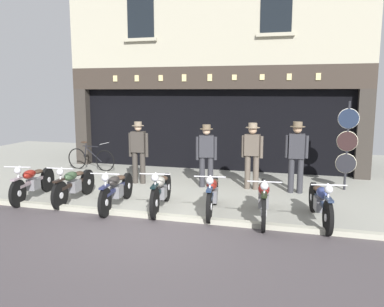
{
  "coord_description": "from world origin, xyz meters",
  "views": [
    {
      "loc": [
        2.87,
        -7.08,
        2.53
      ],
      "look_at": [
        0.14,
        2.55,
        0.95
      ],
      "focal_mm": 36.92,
      "sensor_mm": 36.0,
      "label": 1
    }
  ],
  "objects_px": {
    "motorcycle_far_left": "(33,182)",
    "advert_board_near": "(154,114)",
    "motorcycle_right": "(263,198)",
    "leaning_bicycle": "(91,158)",
    "assistant_far_right": "(297,153)",
    "motorcycle_center_right": "(212,193)",
    "motorcycle_left": "(74,184)",
    "salesman_left": "(139,149)",
    "shopkeeper_center": "(206,153)",
    "motorcycle_far_right": "(321,202)",
    "motorcycle_center": "(161,190)",
    "salesman_right": "(252,152)",
    "motorcycle_center_left": "(116,189)",
    "tyre_sign_pole": "(347,142)"
  },
  "relations": [
    {
      "from": "motorcycle_left",
      "to": "shopkeeper_center",
      "type": "xyz_separation_m",
      "value": [
        2.61,
        2.21,
        0.51
      ]
    },
    {
      "from": "motorcycle_left",
      "to": "shopkeeper_center",
      "type": "bearing_deg",
      "value": -143.76
    },
    {
      "from": "motorcycle_center_left",
      "to": "motorcycle_center",
      "type": "bearing_deg",
      "value": 179.69
    },
    {
      "from": "motorcycle_center",
      "to": "leaning_bicycle",
      "type": "height_order",
      "value": "motorcycle_center"
    },
    {
      "from": "motorcycle_far_left",
      "to": "motorcycle_left",
      "type": "distance_m",
      "value": 1.05
    },
    {
      "from": "motorcycle_right",
      "to": "assistant_far_right",
      "type": "xyz_separation_m",
      "value": [
        0.56,
        2.35,
        0.58
      ]
    },
    {
      "from": "assistant_far_right",
      "to": "motorcycle_center_left",
      "type": "bearing_deg",
      "value": 31.03
    },
    {
      "from": "motorcycle_center_right",
      "to": "motorcycle_far_right",
      "type": "distance_m",
      "value": 2.15
    },
    {
      "from": "assistant_far_right",
      "to": "motorcycle_far_left",
      "type": "bearing_deg",
      "value": 19.73
    },
    {
      "from": "motorcycle_far_left",
      "to": "motorcycle_center",
      "type": "relative_size",
      "value": 1.0
    },
    {
      "from": "shopkeeper_center",
      "to": "salesman_right",
      "type": "xyz_separation_m",
      "value": [
        1.2,
        0.1,
        0.05
      ]
    },
    {
      "from": "motorcycle_far_right",
      "to": "salesman_left",
      "type": "height_order",
      "value": "salesman_left"
    },
    {
      "from": "motorcycle_right",
      "to": "shopkeeper_center",
      "type": "height_order",
      "value": "shopkeeper_center"
    },
    {
      "from": "motorcycle_far_left",
      "to": "salesman_left",
      "type": "relative_size",
      "value": 1.16
    },
    {
      "from": "motorcycle_far_left",
      "to": "motorcycle_center_left",
      "type": "xyz_separation_m",
      "value": [
        2.21,
        -0.08,
        -0.0
      ]
    },
    {
      "from": "motorcycle_far_right",
      "to": "salesman_right",
      "type": "relative_size",
      "value": 1.15
    },
    {
      "from": "tyre_sign_pole",
      "to": "motorcycle_far_left",
      "type": "bearing_deg",
      "value": -157.64
    },
    {
      "from": "motorcycle_center_right",
      "to": "motorcycle_left",
      "type": "bearing_deg",
      "value": -7.26
    },
    {
      "from": "motorcycle_far_left",
      "to": "motorcycle_right",
      "type": "xyz_separation_m",
      "value": [
        5.4,
        -0.05,
        0.02
      ]
    },
    {
      "from": "motorcycle_center",
      "to": "salesman_right",
      "type": "xyz_separation_m",
      "value": [
        1.64,
        2.35,
        0.55
      ]
    },
    {
      "from": "salesman_right",
      "to": "motorcycle_center",
      "type": "bearing_deg",
      "value": 58.48
    },
    {
      "from": "motorcycle_center_left",
      "to": "salesman_left",
      "type": "distance_m",
      "value": 2.38
    },
    {
      "from": "motorcycle_center",
      "to": "advert_board_near",
      "type": "xyz_separation_m",
      "value": [
        -1.97,
        4.72,
        1.33
      ]
    },
    {
      "from": "assistant_far_right",
      "to": "advert_board_near",
      "type": "distance_m",
      "value": 5.37
    },
    {
      "from": "motorcycle_far_right",
      "to": "assistant_far_right",
      "type": "bearing_deg",
      "value": -86.32
    },
    {
      "from": "salesman_left",
      "to": "tyre_sign_pole",
      "type": "xyz_separation_m",
      "value": [
        5.43,
        0.76,
        0.31
      ]
    },
    {
      "from": "salesman_left",
      "to": "salesman_right",
      "type": "relative_size",
      "value": 0.99
    },
    {
      "from": "motorcycle_center",
      "to": "shopkeeper_center",
      "type": "bearing_deg",
      "value": -110.13
    },
    {
      "from": "assistant_far_right",
      "to": "leaning_bicycle",
      "type": "distance_m",
      "value": 6.64
    },
    {
      "from": "leaning_bicycle",
      "to": "motorcycle_center_right",
      "type": "bearing_deg",
      "value": 59.97
    },
    {
      "from": "salesman_left",
      "to": "assistant_far_right",
      "type": "relative_size",
      "value": 0.96
    },
    {
      "from": "salesman_right",
      "to": "advert_board_near",
      "type": "bearing_deg",
      "value": -29.83
    },
    {
      "from": "motorcycle_left",
      "to": "advert_board_near",
      "type": "xyz_separation_m",
      "value": [
        0.19,
        4.68,
        1.34
      ]
    },
    {
      "from": "assistant_far_right",
      "to": "advert_board_near",
      "type": "bearing_deg",
      "value": -28.85
    },
    {
      "from": "motorcycle_center_left",
      "to": "motorcycle_far_left",
      "type": "bearing_deg",
      "value": -9.08
    },
    {
      "from": "motorcycle_far_left",
      "to": "advert_board_near",
      "type": "xyz_separation_m",
      "value": [
        1.24,
        4.76,
        1.35
      ]
    },
    {
      "from": "tyre_sign_pole",
      "to": "leaning_bicycle",
      "type": "distance_m",
      "value": 7.79
    },
    {
      "from": "motorcycle_left",
      "to": "motorcycle_far_right",
      "type": "bearing_deg",
      "value": 175.61
    },
    {
      "from": "motorcycle_far_left",
      "to": "advert_board_near",
      "type": "height_order",
      "value": "advert_board_near"
    },
    {
      "from": "motorcycle_left",
      "to": "salesman_left",
      "type": "xyz_separation_m",
      "value": [
        0.71,
        2.12,
        0.53
      ]
    },
    {
      "from": "motorcycle_center",
      "to": "motorcycle_center_right",
      "type": "relative_size",
      "value": 1.02
    },
    {
      "from": "motorcycle_far_left",
      "to": "motorcycle_center_left",
      "type": "relative_size",
      "value": 0.97
    },
    {
      "from": "motorcycle_right",
      "to": "motorcycle_far_right",
      "type": "height_order",
      "value": "motorcycle_right"
    },
    {
      "from": "motorcycle_center",
      "to": "assistant_far_right",
      "type": "xyz_separation_m",
      "value": [
        2.75,
        2.27,
        0.58
      ]
    },
    {
      "from": "shopkeeper_center",
      "to": "motorcycle_far_left",
      "type": "bearing_deg",
      "value": 18.23
    },
    {
      "from": "motorcycle_right",
      "to": "shopkeeper_center",
      "type": "distance_m",
      "value": 2.96
    },
    {
      "from": "salesman_left",
      "to": "advert_board_near",
      "type": "bearing_deg",
      "value": -82.89
    },
    {
      "from": "motorcycle_right",
      "to": "leaning_bicycle",
      "type": "distance_m",
      "value": 6.93
    },
    {
      "from": "advert_board_near",
      "to": "leaning_bicycle",
      "type": "bearing_deg",
      "value": -145.58
    },
    {
      "from": "shopkeeper_center",
      "to": "advert_board_near",
      "type": "bearing_deg",
      "value": -59.44
    }
  ]
}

